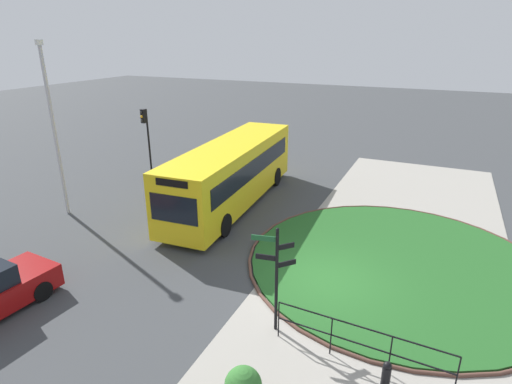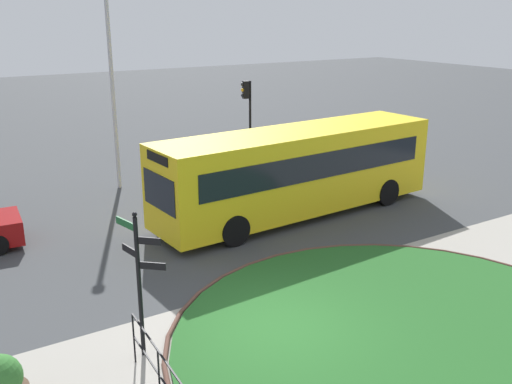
{
  "view_description": "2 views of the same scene",
  "coord_description": "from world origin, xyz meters",
  "px_view_note": "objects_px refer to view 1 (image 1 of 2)",
  "views": [
    {
      "loc": [
        -11.99,
        -2.86,
        7.86
      ],
      "look_at": [
        2.18,
        3.58,
        2.0
      ],
      "focal_mm": 29.07,
      "sensor_mm": 36.0,
      "label": 1
    },
    {
      "loc": [
        -6.51,
        -9.6,
        6.94
      ],
      "look_at": [
        1.86,
        3.84,
        1.97
      ],
      "focal_mm": 40.48,
      "sensor_mm": 36.0,
      "label": 2
    }
  ],
  "objects_px": {
    "lamppost_tall": "(54,126)",
    "signpost_directional": "(276,272)",
    "traffic_light_far": "(146,128)",
    "bus_yellow": "(232,172)",
    "bollard_foreground": "(386,375)"
  },
  "relations": [
    {
      "from": "lamppost_tall",
      "to": "signpost_directional",
      "type": "bearing_deg",
      "value": -106.89
    },
    {
      "from": "traffic_light_far",
      "to": "bus_yellow",
      "type": "bearing_deg",
      "value": 83.66
    },
    {
      "from": "signpost_directional",
      "to": "bus_yellow",
      "type": "bearing_deg",
      "value": 34.67
    },
    {
      "from": "signpost_directional",
      "to": "traffic_light_far",
      "type": "distance_m",
      "value": 15.62
    },
    {
      "from": "signpost_directional",
      "to": "lamppost_tall",
      "type": "distance_m",
      "value": 12.78
    },
    {
      "from": "bollard_foreground",
      "to": "bus_yellow",
      "type": "height_order",
      "value": "bus_yellow"
    },
    {
      "from": "signpost_directional",
      "to": "lamppost_tall",
      "type": "relative_size",
      "value": 0.41
    },
    {
      "from": "bus_yellow",
      "to": "lamppost_tall",
      "type": "bearing_deg",
      "value": -60.34
    },
    {
      "from": "bollard_foreground",
      "to": "lamppost_tall",
      "type": "xyz_separation_m",
      "value": [
        4.6,
        15.22,
        3.75
      ]
    },
    {
      "from": "bollard_foreground",
      "to": "traffic_light_far",
      "type": "xyz_separation_m",
      "value": [
        10.8,
        15.27,
        2.49
      ]
    },
    {
      "from": "bus_yellow",
      "to": "lamppost_tall",
      "type": "distance_m",
      "value": 8.21
    },
    {
      "from": "bus_yellow",
      "to": "traffic_light_far",
      "type": "distance_m",
      "value": 6.99
    },
    {
      "from": "lamppost_tall",
      "to": "traffic_light_far",
      "type": "bearing_deg",
      "value": 0.42
    },
    {
      "from": "signpost_directional",
      "to": "bus_yellow",
      "type": "distance_m",
      "value": 9.64
    },
    {
      "from": "signpost_directional",
      "to": "bollard_foreground",
      "type": "relative_size",
      "value": 3.98
    }
  ]
}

